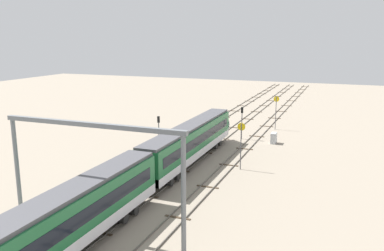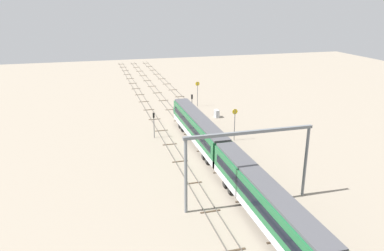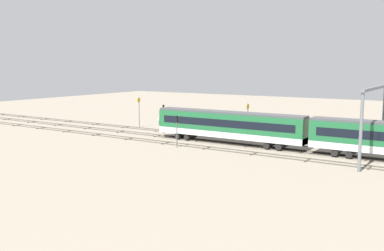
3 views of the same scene
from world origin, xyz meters
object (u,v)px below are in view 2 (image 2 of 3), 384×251
relay_cabinet (217,114)px  speed_sign_near_foreground (235,120)px  signal_light_trackside_approach (192,103)px  speed_sign_mid_trackside (198,90)px  signal_light_trackside_departure (154,122)px  overhead_gantry (249,152)px

relay_cabinet → speed_sign_near_foreground: bearing=173.6°
signal_light_trackside_approach → relay_cabinet: 5.75m
speed_sign_mid_trackside → signal_light_trackside_approach: speed_sign_mid_trackside is taller
speed_sign_mid_trackside → relay_cabinet: 10.01m
speed_sign_mid_trackside → signal_light_trackside_approach: (-8.63, 3.72, -0.47)m
signal_light_trackside_departure → signal_light_trackside_approach: bearing=-45.2°
signal_light_trackside_approach → relay_cabinet: (-0.85, -5.13, -2.46)m
overhead_gantry → speed_sign_mid_trackside: bearing=-8.6°
overhead_gantry → speed_sign_mid_trackside: 44.11m
overhead_gantry → signal_light_trackside_approach: overhead_gantry is taller
speed_sign_mid_trackside → signal_light_trackside_approach: bearing=156.7°
speed_sign_near_foreground → relay_cabinet: 14.07m
signal_light_trackside_approach → signal_light_trackside_departure: bearing=134.8°
overhead_gantry → signal_light_trackside_departure: (25.36, 6.74, -3.66)m
signal_light_trackside_approach → signal_light_trackside_departure: 13.53m
signal_light_trackside_approach → signal_light_trackside_departure: signal_light_trackside_approach is taller
overhead_gantry → relay_cabinet: 35.46m
signal_light_trackside_departure → speed_sign_mid_trackside: bearing=-36.3°
signal_light_trackside_approach → relay_cabinet: signal_light_trackside_approach is taller
overhead_gantry → speed_sign_near_foreground: overhead_gantry is taller
speed_sign_near_foreground → signal_light_trackside_departure: speed_sign_near_foreground is taller
signal_light_trackside_approach → signal_light_trackside_departure: size_ratio=1.08×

